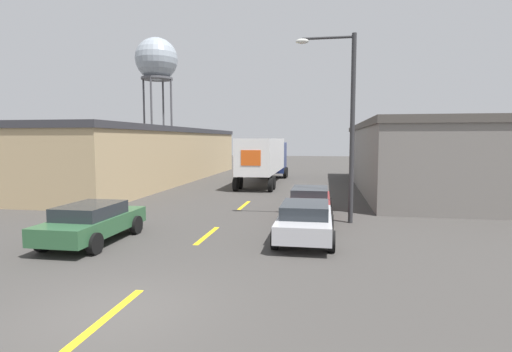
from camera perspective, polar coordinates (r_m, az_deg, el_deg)
ground_plane at (r=9.34m, az=-19.68°, el=-17.80°), size 160.00×160.00×0.00m
road_centerline at (r=15.32m, az=-6.99°, el=-8.41°), size 0.20×16.84×0.01m
warehouse_left at (r=36.55m, az=-17.30°, el=2.96°), size 11.22×29.42×4.58m
warehouse_right at (r=31.47m, az=24.94°, el=2.53°), size 11.72×22.40×4.76m
semi_truck at (r=32.84m, az=1.29°, el=2.84°), size 2.78×12.65×3.68m
parked_car_right_mid at (r=18.90m, az=7.70°, el=-3.52°), size 2.06×4.51×1.37m
parked_car_right_near at (r=14.45m, az=7.03°, el=-6.23°), size 2.06×4.51×1.37m
parked_car_left_near at (r=15.20m, az=-22.33°, el=-6.02°), size 2.06×4.51×1.37m
water_tower at (r=61.69m, az=-14.03°, el=15.69°), size 6.06×6.06×18.20m
street_lamp at (r=17.57m, az=12.67°, el=8.54°), size 2.54×0.32×8.03m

